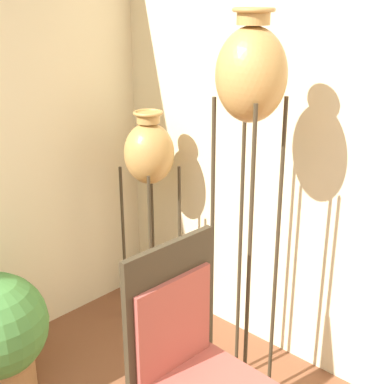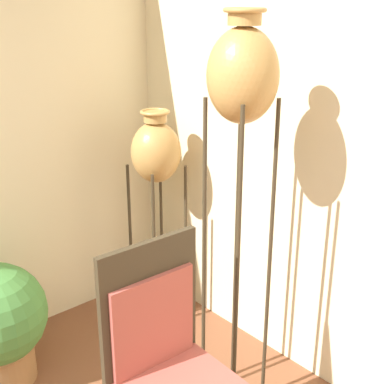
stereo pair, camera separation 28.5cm
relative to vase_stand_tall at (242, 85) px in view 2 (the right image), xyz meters
name	(u,v)px [view 2 (the right image)]	position (x,y,z in m)	size (l,w,h in m)	color
vase_stand_tall	(242,85)	(0.00, 0.00, 0.00)	(0.32, 0.32, 2.04)	#382D1E
vase_stand_medium	(156,155)	(0.20, 0.91, -0.56)	(0.31, 0.31, 1.43)	#382D1E
chair	(169,361)	(-0.60, -0.19, -1.07)	(0.52, 0.51, 1.15)	#382D1E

